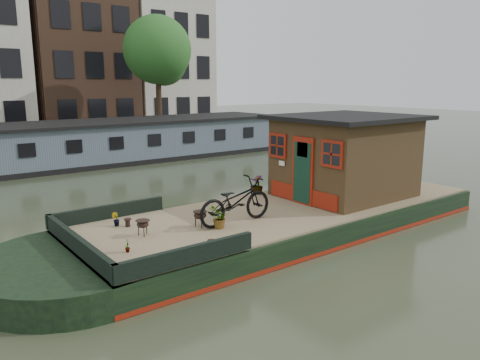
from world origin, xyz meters
TOP-DOWN VIEW (x-y plane):
  - ground at (0.00, 0.00)m, footprint 120.00×120.00m
  - houseboat_hull at (-1.33, 0.00)m, footprint 14.01×4.02m
  - houseboat_deck at (0.00, 0.00)m, footprint 11.80×3.80m
  - bow_bulwark at (-5.07, 0.00)m, footprint 3.00×4.00m
  - cabin at (2.19, 0.00)m, footprint 4.00×3.50m
  - bicycle at (-2.18, -0.33)m, footprint 2.10×0.77m
  - potted_plant_a at (-2.63, -0.23)m, footprint 0.21×0.19m
  - potted_plant_b at (-4.59, 1.21)m, footprint 0.23×0.23m
  - potted_plant_c at (-2.74, -0.45)m, footprint 0.61×0.59m
  - potted_plant_d at (0.20, 1.70)m, footprint 0.33×0.33m
  - potted_plant_e at (-5.12, -0.62)m, footprint 0.17×0.20m
  - brazier_front at (-4.40, 0.15)m, footprint 0.34×0.34m
  - brazier_rear at (-3.03, -0.07)m, footprint 0.46×0.46m
  - bollard_port at (-4.39, 0.99)m, footprint 0.17×0.17m
  - bollard_stbd at (-3.68, -1.52)m, footprint 0.18×0.18m
  - far_houseboat at (0.00, 14.00)m, footprint 20.40×4.40m
  - quay at (0.00, 20.50)m, footprint 60.00×6.00m
  - townhouse_row at (0.15, 27.50)m, footprint 27.25×8.00m
  - tree_right at (6.14, 19.07)m, footprint 4.40×4.40m

SIDE VIEW (x-z plane):
  - ground at x=0.00m, z-range 0.00..0.00m
  - houseboat_hull at x=-1.33m, z-range -0.03..0.57m
  - quay at x=0.00m, z-range 0.00..0.90m
  - houseboat_deck at x=0.00m, z-range 0.60..0.65m
  - bollard_port at x=-4.39m, z-range 0.65..0.85m
  - bollard_stbd at x=-3.68m, z-range 0.65..0.85m
  - potted_plant_e at x=-5.12m, z-range 0.65..0.96m
  - potted_plant_b at x=-4.59m, z-range 0.65..0.98m
  - potted_plant_a at x=-2.63m, z-range 0.65..0.98m
  - bow_bulwark at x=-5.07m, z-range 0.65..1.00m
  - brazier_front at x=-4.40m, z-range 0.65..1.01m
  - brazier_rear at x=-3.03m, z-range 0.65..1.03m
  - potted_plant_c at x=-2.74m, z-range 0.65..1.17m
  - potted_plant_d at x=0.20m, z-range 0.65..1.23m
  - far_houseboat at x=0.00m, z-range -0.09..2.02m
  - bicycle at x=-2.18m, z-range 0.65..1.74m
  - cabin at x=2.19m, z-range 0.67..3.09m
  - tree_right at x=6.14m, z-range 2.19..9.59m
  - townhouse_row at x=0.15m, z-range -0.35..16.15m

